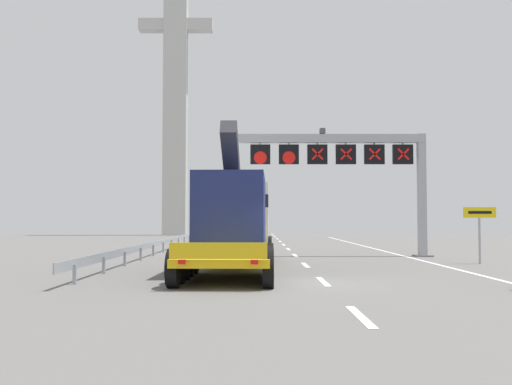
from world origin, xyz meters
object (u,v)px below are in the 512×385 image
(heavy_haul_truck_yellow, at_px, (236,218))
(bridge_pylon_distant, at_px, (175,62))
(exit_sign_yellow, at_px, (479,221))
(overhead_lane_gantry, at_px, (352,158))

(heavy_haul_truck_yellow, distance_m, bridge_pylon_distant, 49.76)
(exit_sign_yellow, bearing_deg, overhead_lane_gantry, 133.57)
(overhead_lane_gantry, relative_size, exit_sign_yellow, 4.09)
(bridge_pylon_distant, bearing_deg, heavy_haul_truck_yellow, -78.70)
(exit_sign_yellow, relative_size, bridge_pylon_distant, 0.06)
(heavy_haul_truck_yellow, distance_m, exit_sign_yellow, 10.67)
(exit_sign_yellow, xyz_separation_m, bridge_pylon_distant, (-19.60, 43.77, 19.22))
(overhead_lane_gantry, relative_size, bridge_pylon_distant, 0.24)
(exit_sign_yellow, height_order, bridge_pylon_distant, bridge_pylon_distant)
(heavy_haul_truck_yellow, xyz_separation_m, bridge_pylon_distant, (-9.01, 45.06, 19.09))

